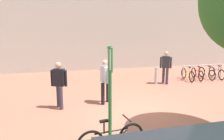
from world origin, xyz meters
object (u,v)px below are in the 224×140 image
at_px(parking_sign_post, 110,86).
at_px(person_suited_dark, 59,82).
at_px(person_shirt_blue, 105,79).
at_px(person_suited_navy, 166,65).
at_px(bike_at_sign, 112,139).
at_px(bike_rack_cluster, 202,73).
at_px(bollard_steel, 156,76).

xyz_separation_m(parking_sign_post, person_suited_dark, (-1.07, 3.38, -0.66)).
bearing_deg(person_suited_dark, person_shirt_blue, 3.78).
distance_m(parking_sign_post, person_suited_navy, 7.25).
height_order(parking_sign_post, bike_at_sign, parking_sign_post).
relative_size(person_shirt_blue, person_suited_dark, 1.00).
bearing_deg(bike_rack_cluster, person_suited_navy, -170.53).
xyz_separation_m(bollard_steel, person_suited_navy, (0.51, -0.05, 0.53)).
bearing_deg(bollard_steel, bike_rack_cluster, 7.08).
distance_m(parking_sign_post, bike_at_sign, 1.30).
relative_size(bike_rack_cluster, person_suited_dark, 1.55).
height_order(bollard_steel, person_suited_dark, person_suited_dark).
bearing_deg(bike_at_sign, person_shirt_blue, 79.72).
xyz_separation_m(person_shirt_blue, person_suited_dark, (-1.74, -0.11, 0.00)).
relative_size(bike_rack_cluster, person_suited_navy, 1.55).
xyz_separation_m(bike_at_sign, bollard_steel, (3.86, 5.69, 0.10)).
distance_m(parking_sign_post, bike_rack_cluster, 9.41).
relative_size(person_suited_navy, person_suited_dark, 1.00).
distance_m(bike_at_sign, bike_rack_cluster, 9.24).
bearing_deg(person_shirt_blue, person_suited_dark, -176.22).
xyz_separation_m(person_suited_navy, person_suited_dark, (-5.49, -2.33, 0.00)).
relative_size(bike_at_sign, person_suited_dark, 0.97).
distance_m(bollard_steel, person_shirt_blue, 3.99).
xyz_separation_m(bike_at_sign, person_suited_navy, (4.37, 5.64, 0.63)).
bearing_deg(person_suited_dark, person_suited_navy, 23.02).
height_order(bike_rack_cluster, person_suited_dark, person_suited_dark).
bearing_deg(bike_rack_cluster, parking_sign_post, -138.79).
bearing_deg(bike_at_sign, bike_rack_cluster, 41.13).
relative_size(parking_sign_post, person_suited_dark, 1.47).
distance_m(parking_sign_post, person_suited_dark, 3.60).
bearing_deg(person_shirt_blue, person_suited_navy, 30.61).
relative_size(parking_sign_post, bollard_steel, 2.81).
height_order(parking_sign_post, person_suited_dark, parking_sign_post).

